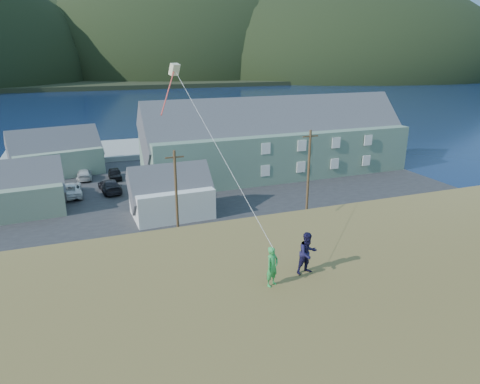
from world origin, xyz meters
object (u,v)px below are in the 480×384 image
(wharf, at_px, (91,152))
(lodge, at_px, (277,139))
(kite_flyer_navy, at_px, (308,253))
(shed_palegreen_far, at_px, (56,153))
(shed_white, at_px, (171,193))
(kite_flyer_green, at_px, (272,267))
(shed_palegreen_near, at_px, (15,191))

(wharf, height_order, lodge, lodge)
(wharf, distance_m, kite_flyer_navy, 60.27)
(lodge, bearing_deg, shed_palegreen_far, 159.57)
(shed_white, height_order, kite_flyer_green, kite_flyer_green)
(shed_palegreen_near, distance_m, shed_white, 16.14)
(shed_palegreen_far, bearing_deg, kite_flyer_navy, -88.34)
(shed_white, relative_size, kite_flyer_navy, 4.57)
(shed_white, xyz_separation_m, kite_flyer_green, (-1.37, -27.31, 5.51))
(shed_palegreen_far, distance_m, kite_flyer_green, 49.80)
(lodge, relative_size, kite_flyer_navy, 19.80)
(shed_palegreen_near, relative_size, shed_palegreen_far, 0.78)
(shed_palegreen_near, distance_m, kite_flyer_green, 36.48)
(shed_palegreen_near, xyz_separation_m, kite_flyer_green, (13.57, -33.42, 5.42))
(shed_palegreen_far, height_order, kite_flyer_navy, kite_flyer_navy)
(shed_white, bearing_deg, lodge, 30.78)
(kite_flyer_navy, bearing_deg, shed_palegreen_near, 106.84)
(wharf, bearing_deg, shed_palegreen_far, -112.37)
(lodge, distance_m, shed_white, 20.48)
(shed_palegreen_near, bearing_deg, kite_flyer_navy, -70.05)
(shed_white, xyz_separation_m, kite_flyer_navy, (0.43, -26.91, 5.60))
(lodge, height_order, kite_flyer_navy, lodge)
(shed_palegreen_far, relative_size, kite_flyer_navy, 6.95)
(shed_palegreen_far, relative_size, kite_flyer_green, 7.70)
(shed_palegreen_near, xyz_separation_m, shed_white, (14.94, -6.11, -0.09))
(kite_flyer_navy, bearing_deg, kite_flyer_green, -175.59)
(shed_white, xyz_separation_m, shed_palegreen_far, (-11.43, 21.20, 0.48))
(shed_palegreen_far, bearing_deg, lodge, -31.75)
(shed_palegreen_near, bearing_deg, shed_palegreen_far, 71.92)
(shed_palegreen_near, height_order, shed_palegreen_far, shed_palegreen_far)
(lodge, relative_size, kite_flyer_green, 21.96)
(wharf, xyz_separation_m, shed_white, (6.81, -32.43, 2.06))
(wharf, xyz_separation_m, shed_palegreen_far, (-4.62, -11.22, 2.54))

